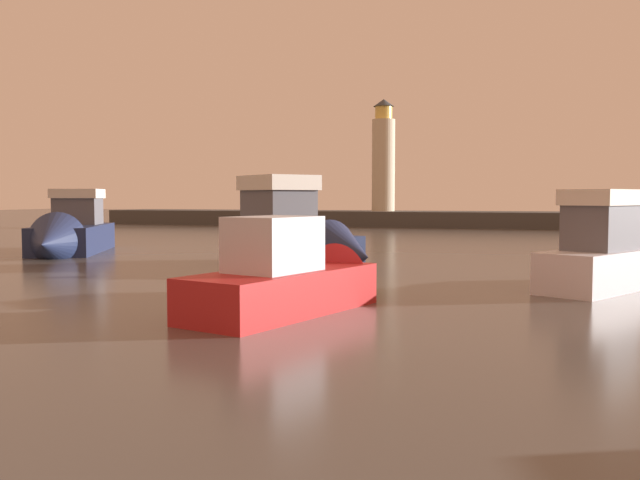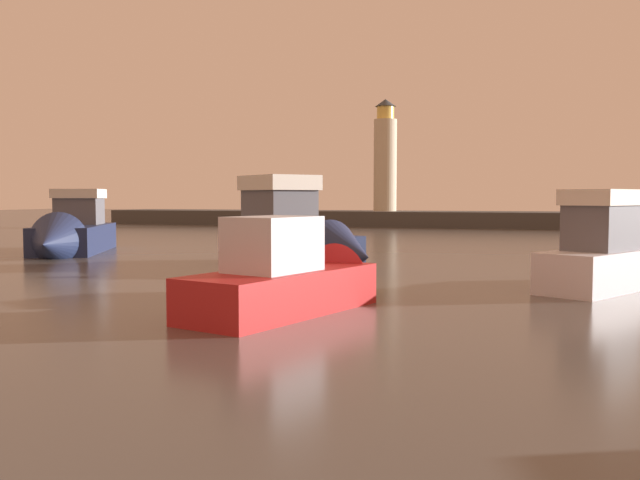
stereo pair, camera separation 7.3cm
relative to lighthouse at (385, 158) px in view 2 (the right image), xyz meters
The scene contains 8 objects.
ground_plane 34.87m from the lighthouse, 74.32° to the right, with size 220.00×220.00×0.00m, color #4C4742.
breakwater 10.99m from the lighthouse, ahead, with size 76.76×6.80×1.48m, color #423F3D.
lighthouse is the anchor object (origin of this frame).
motorboat_0 46.84m from the lighthouse, 69.01° to the right, with size 5.24×7.24×3.29m.
motorboat_1 41.70m from the lighthouse, 82.66° to the right, with size 8.33×7.39×4.24m.
motorboat_3 51.35m from the lighthouse, 80.34° to the right, with size 4.01×7.36×2.80m.
motorboat_5 39.15m from the lighthouse, 102.09° to the right, with size 6.32×9.65×3.89m.
mooring_buoy 47.19m from the lighthouse, 80.20° to the right, with size 0.94×0.94×0.94m, color #EA5919.
Camera 2 is at (4.86, -0.88, 2.83)m, focal length 38.51 mm.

